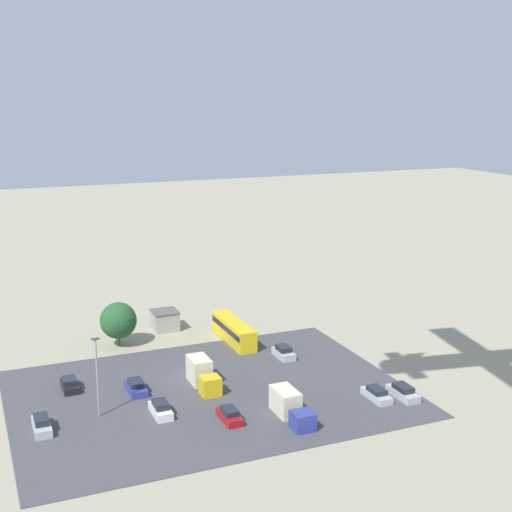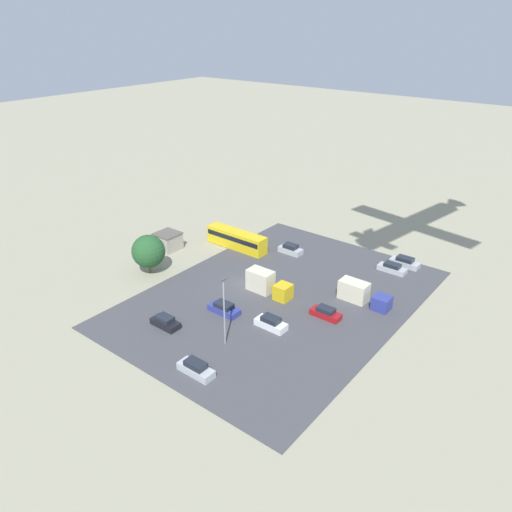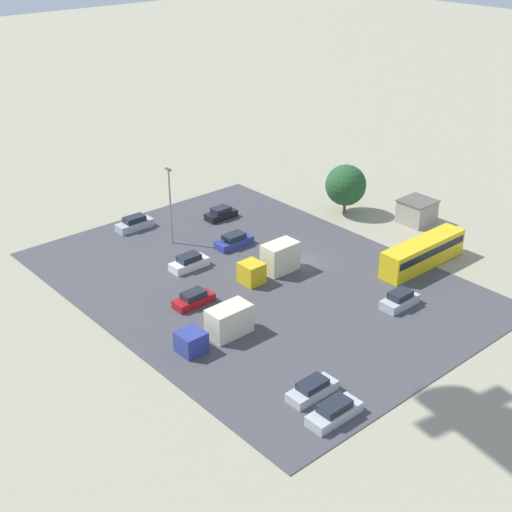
{
  "view_description": "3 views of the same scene",
  "coord_description": "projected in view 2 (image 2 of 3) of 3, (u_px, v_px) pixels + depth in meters",
  "views": [
    {
      "loc": [
        25.75,
        82.73,
        35.31
      ],
      "look_at": [
        -0.16,
        21.17,
        20.04
      ],
      "focal_mm": 50.0,
      "sensor_mm": 36.0,
      "label": 1
    },
    {
      "loc": [
        51.17,
        42.68,
        37.08
      ],
      "look_at": [
        2.86,
        4.72,
        7.25
      ],
      "focal_mm": 35.0,
      "sensor_mm": 36.0,
      "label": 2
    },
    {
      "loc": [
        -49.92,
        50.33,
        36.31
      ],
      "look_at": [
        -0.71,
        7.34,
        3.43
      ],
      "focal_mm": 50.0,
      "sensor_mm": 36.0,
      "label": 3
    }
  ],
  "objects": [
    {
      "name": "ground_plane",
      "position": [
        243.0,
        284.0,
        76.11
      ],
      "size": [
        400.0,
        400.0,
        0.0
      ],
      "primitive_type": "plane",
      "color": "gray"
    },
    {
      "name": "parking_lot_surface",
      "position": [
        279.0,
        298.0,
        72.32
      ],
      "size": [
        46.27,
        33.9,
        0.08
      ],
      "color": "#424247",
      "rests_on": "ground"
    },
    {
      "name": "shed_building",
      "position": [
        168.0,
        241.0,
        86.86
      ],
      "size": [
        3.93,
        4.03,
        2.99
      ],
      "color": "#9E998E",
      "rests_on": "ground"
    },
    {
      "name": "bus",
      "position": [
        237.0,
        239.0,
        87.19
      ],
      "size": [
        2.59,
        11.71,
        3.03
      ],
      "color": "gold",
      "rests_on": "ground"
    },
    {
      "name": "parked_car_0",
      "position": [
        271.0,
        323.0,
        65.13
      ],
      "size": [
        1.81,
        4.35,
        1.59
      ],
      "rotation": [
        0.0,
        0.0,
        3.14
      ],
      "color": "silver",
      "rests_on": "ground"
    },
    {
      "name": "parked_car_1",
      "position": [
        291.0,
        249.0,
        85.53
      ],
      "size": [
        1.87,
        4.14,
        1.62
      ],
      "color": "#ADB2B7",
      "rests_on": "ground"
    },
    {
      "name": "parked_car_2",
      "position": [
        405.0,
        262.0,
        81.18
      ],
      "size": [
        1.86,
        4.73,
        1.52
      ],
      "rotation": [
        0.0,
        0.0,
        3.14
      ],
      "color": "#ADB2B7",
      "rests_on": "ground"
    },
    {
      "name": "parked_car_3",
      "position": [
        196.0,
        369.0,
        56.73
      ],
      "size": [
        1.75,
        4.58,
        1.63
      ],
      "color": "#ADB2B7",
      "rests_on": "ground"
    },
    {
      "name": "parked_car_4",
      "position": [
        224.0,
        309.0,
        68.4
      ],
      "size": [
        1.93,
        4.54,
        1.51
      ],
      "rotation": [
        0.0,
        0.0,
        3.14
      ],
      "color": "navy",
      "rests_on": "ground"
    },
    {
      "name": "parked_car_5",
      "position": [
        165.0,
        322.0,
        65.42
      ],
      "size": [
        1.85,
        4.08,
        1.48
      ],
      "color": "black",
      "rests_on": "ground"
    },
    {
      "name": "parked_car_6",
      "position": [
        326.0,
        313.0,
        67.44
      ],
      "size": [
        1.74,
        4.24,
        1.44
      ],
      "rotation": [
        0.0,
        0.0,
        3.14
      ],
      "color": "maroon",
      "rests_on": "ground"
    },
    {
      "name": "parked_car_7",
      "position": [
        392.0,
        268.0,
        79.39
      ],
      "size": [
        1.77,
        4.5,
        1.41
      ],
      "rotation": [
        0.0,
        0.0,
        3.14
      ],
      "color": "#ADB2B7",
      "rests_on": "ground"
    },
    {
      "name": "parked_truck_0",
      "position": [
        361.0,
        294.0,
        70.64
      ],
      "size": [
        2.3,
        7.58,
        2.84
      ],
      "color": "navy",
      "rests_on": "ground"
    },
    {
      "name": "parked_truck_1",
      "position": [
        267.0,
        284.0,
        72.98
      ],
      "size": [
        2.33,
        7.11,
        3.24
      ],
      "color": "gold",
      "rests_on": "ground"
    },
    {
      "name": "tree_near_shed",
      "position": [
        148.0,
        251.0,
        77.72
      ],
      "size": [
        5.23,
        5.23,
        6.41
      ],
      "color": "brown",
      "rests_on": "ground"
    },
    {
      "name": "light_pole_lot_centre",
      "position": [
        224.0,
        309.0,
        59.93
      ],
      "size": [
        0.9,
        0.28,
        9.23
      ],
      "color": "gray",
      "rests_on": "ground"
    }
  ]
}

